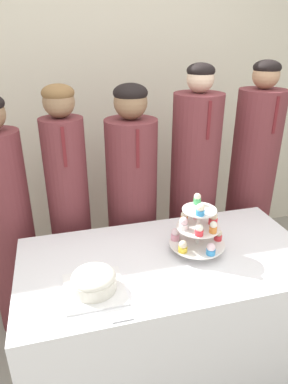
# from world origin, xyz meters

# --- Properties ---
(wall_back) EXTENTS (9.00, 0.06, 2.70)m
(wall_back) POSITION_xyz_m (0.00, 1.81, 1.35)
(wall_back) COLOR beige
(wall_back) RESTS_ON ground_plane
(table) EXTENTS (1.46, 0.74, 0.77)m
(table) POSITION_xyz_m (0.00, 0.37, 0.39)
(table) COLOR white
(table) RESTS_ON ground_plane
(round_cake) EXTENTS (0.26, 0.26, 0.10)m
(round_cake) POSITION_xyz_m (-0.39, 0.22, 0.82)
(round_cake) COLOR white
(round_cake) RESTS_ON table
(cake_knife) EXTENTS (0.28, 0.02, 0.01)m
(cake_knife) POSITION_xyz_m (-0.25, 0.03, 0.77)
(cake_knife) COLOR silver
(cake_knife) RESTS_ON table
(cupcake_stand) EXTENTS (0.28, 0.28, 0.30)m
(cupcake_stand) POSITION_xyz_m (0.15, 0.39, 0.90)
(cupcake_stand) COLOR silver
(cupcake_stand) RESTS_ON table
(student_0) EXTENTS (0.29, 0.29, 1.51)m
(student_0) POSITION_xyz_m (-0.80, 0.96, 0.72)
(student_0) COLOR brown
(student_0) RESTS_ON ground_plane
(student_1) EXTENTS (0.25, 0.25, 1.55)m
(student_1) POSITION_xyz_m (-0.44, 0.96, 0.75)
(student_1) COLOR brown
(student_1) RESTS_ON ground_plane
(student_2) EXTENTS (0.31, 0.32, 1.54)m
(student_2) POSITION_xyz_m (-0.05, 0.96, 0.73)
(student_2) COLOR brown
(student_2) RESTS_ON ground_plane
(student_3) EXTENTS (0.31, 0.31, 1.64)m
(student_3) POSITION_xyz_m (0.37, 0.96, 0.77)
(student_3) COLOR brown
(student_3) RESTS_ON ground_plane
(student_4) EXTENTS (0.31, 0.31, 1.65)m
(student_4) POSITION_xyz_m (0.80, 0.96, 0.78)
(student_4) COLOR brown
(student_4) RESTS_ON ground_plane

